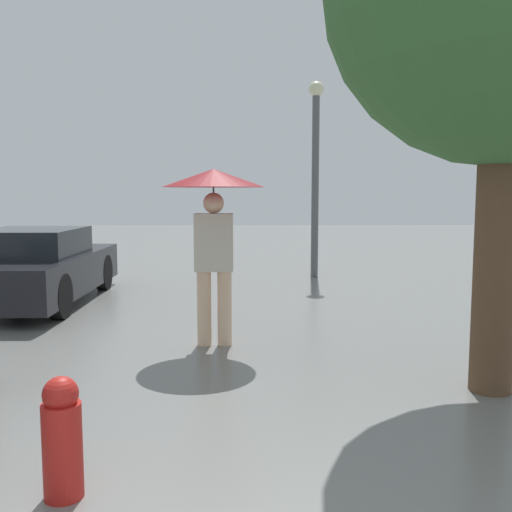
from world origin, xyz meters
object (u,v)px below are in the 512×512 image
at_px(parked_car_farthest, 35,268).
at_px(street_lamp, 315,162).
at_px(fire_hydrant, 62,438).
at_px(pedestrian, 214,206).

bearing_deg(parked_car_farthest, street_lamp, 29.98).
bearing_deg(street_lamp, fire_hydrant, -105.88).
bearing_deg(pedestrian, street_lamp, 71.57).
height_order(pedestrian, street_lamp, street_lamp).
bearing_deg(pedestrian, fire_hydrant, -101.63).
distance_m(street_lamp, fire_hydrant, 9.06).
height_order(street_lamp, fire_hydrant, street_lamp).
height_order(pedestrian, fire_hydrant, pedestrian).
bearing_deg(fire_hydrant, parked_car_farthest, 111.38).
relative_size(parked_car_farthest, street_lamp, 0.98).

